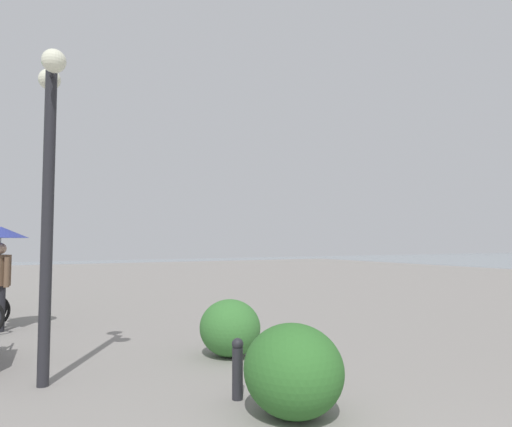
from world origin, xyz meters
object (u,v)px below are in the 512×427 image
object	(u,v)px
pedestrian	(0,248)
bollard_mid	(238,367)
lamppost	(49,166)
bollard_near	(281,363)

from	to	relation	value
pedestrian	bollard_mid	distance (m)	6.25
lamppost	bollard_mid	distance (m)	3.34
lamppost	bollard_mid	world-z (taller)	lamppost
lamppost	bollard_near	distance (m)	3.66
bollard_mid	pedestrian	bearing A→B (deg)	23.40
bollard_mid	lamppost	bearing A→B (deg)	50.84
pedestrian	bollard_near	world-z (taller)	pedestrian
pedestrian	bollard_near	distance (m)	6.70
lamppost	bollard_mid	xyz separation A→B (m)	(-1.52, -1.86, -2.33)
lamppost	bollard_near	xyz separation A→B (m)	(-1.90, -2.19, -2.23)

